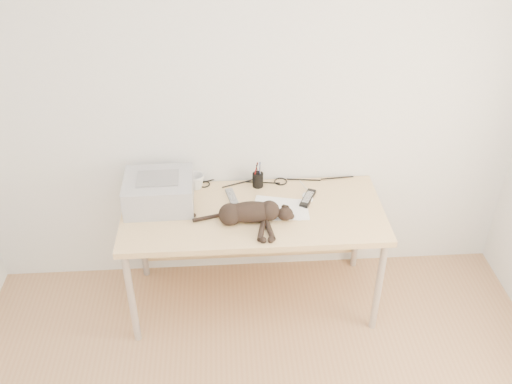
{
  "coord_description": "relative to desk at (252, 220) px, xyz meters",
  "views": [
    {
      "loc": [
        -0.17,
        -1.41,
        2.79
      ],
      "look_at": [
        0.01,
        1.34,
        0.92
      ],
      "focal_mm": 40.0,
      "sensor_mm": 36.0,
      "label": 1
    }
  ],
  "objects": [
    {
      "name": "printer",
      "position": [
        -0.57,
        0.03,
        0.23
      ],
      "size": [
        0.42,
        0.36,
        0.2
      ],
      "color": "#A1A1A5",
      "rests_on": "desk"
    },
    {
      "name": "wall_back",
      "position": [
        0.0,
        0.27,
        0.69
      ],
      "size": [
        3.5,
        0.0,
        3.5
      ],
      "primitive_type": "plane",
      "rotation": [
        1.57,
        0.0,
        0.0
      ],
      "color": "silver",
      "rests_on": "floor"
    },
    {
      "name": "cable_tangle",
      "position": [
        0.0,
        0.22,
        0.14
      ],
      "size": [
        1.36,
        0.09,
        0.01
      ],
      "primitive_type": null,
      "color": "black",
      "rests_on": "desk"
    },
    {
      "name": "desk",
      "position": [
        0.0,
        0.0,
        0.0
      ],
      "size": [
        1.6,
        0.7,
        0.74
      ],
      "color": "#DBBE80",
      "rests_on": "floor"
    },
    {
      "name": "cat",
      "position": [
        -0.04,
        -0.19,
        0.19
      ],
      "size": [
        0.6,
        0.27,
        0.14
      ],
      "rotation": [
        0.0,
        0.0,
        0.01
      ],
      "color": "black",
      "rests_on": "desk"
    },
    {
      "name": "remote_black",
      "position": [
        0.35,
        0.01,
        0.14
      ],
      "size": [
        0.13,
        0.2,
        0.02
      ],
      "primitive_type": "cube",
      "rotation": [
        0.0,
        0.0,
        -0.43
      ],
      "color": "black",
      "rests_on": "desk"
    },
    {
      "name": "mug",
      "position": [
        -0.35,
        0.19,
        0.18
      ],
      "size": [
        0.15,
        0.15,
        0.1
      ],
      "primitive_type": "imported",
      "rotation": [
        0.0,
        0.0,
        0.64
      ],
      "color": "white",
      "rests_on": "desk"
    },
    {
      "name": "remote_grey",
      "position": [
        -0.13,
        0.06,
        0.14
      ],
      "size": [
        0.08,
        0.18,
        0.02
      ],
      "primitive_type": "cube",
      "rotation": [
        0.0,
        0.0,
        0.21
      ],
      "color": "gray",
      "rests_on": "desk"
    },
    {
      "name": "mouse",
      "position": [
        0.35,
        0.03,
        0.15
      ],
      "size": [
        0.09,
        0.12,
        0.03
      ],
      "primitive_type": "ellipsoid",
      "rotation": [
        0.0,
        0.0,
        0.23
      ],
      "color": "white",
      "rests_on": "desk"
    },
    {
      "name": "papers",
      "position": [
        0.17,
        -0.07,
        0.14
      ],
      "size": [
        0.36,
        0.28,
        0.01
      ],
      "color": "white",
      "rests_on": "desk"
    },
    {
      "name": "pen_cup",
      "position": [
        0.05,
        0.19,
        0.18
      ],
      "size": [
        0.07,
        0.07,
        0.18
      ],
      "color": "black",
      "rests_on": "desk"
    }
  ]
}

